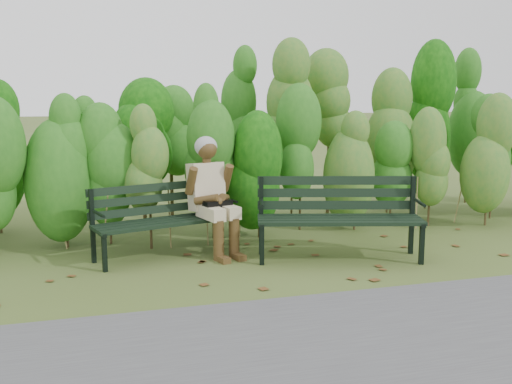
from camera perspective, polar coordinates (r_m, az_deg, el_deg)
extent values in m
plane|color=#4A5D24|center=(6.29, 0.88, -7.27)|extent=(80.00, 80.00, 0.00)
cube|color=#474749|center=(4.36, 9.57, -15.22)|extent=(60.00, 2.50, 0.01)
cylinder|color=#47381E|center=(7.21, -18.77, -2.31)|extent=(0.03, 0.03, 0.80)
ellipsoid|color=#286A1C|center=(7.11, -19.05, 2.74)|extent=(0.64, 0.64, 1.44)
cylinder|color=#47381E|center=(7.21, -13.91, -2.09)|extent=(0.03, 0.03, 0.80)
ellipsoid|color=#286A1C|center=(7.11, -14.12, 2.97)|extent=(0.64, 0.64, 1.44)
cylinder|color=#47381E|center=(7.25, -9.08, -1.85)|extent=(0.03, 0.03, 0.80)
ellipsoid|color=#286A1C|center=(7.15, -9.21, 3.18)|extent=(0.64, 0.64, 1.44)
cylinder|color=#47381E|center=(7.35, -4.34, -1.61)|extent=(0.03, 0.03, 0.80)
ellipsoid|color=#286A1C|center=(7.25, -4.40, 3.36)|extent=(0.64, 0.64, 1.44)
cylinder|color=#47381E|center=(7.49, 0.25, -1.36)|extent=(0.03, 0.03, 0.80)
ellipsoid|color=#286A1C|center=(7.39, 0.26, 3.51)|extent=(0.64, 0.64, 1.44)
cylinder|color=#47381E|center=(7.68, 4.64, -1.12)|extent=(0.03, 0.03, 0.80)
ellipsoid|color=#286A1C|center=(7.59, 4.71, 3.64)|extent=(0.64, 0.64, 1.44)
cylinder|color=#47381E|center=(7.91, 8.80, -0.88)|extent=(0.03, 0.03, 0.80)
ellipsoid|color=#286A1C|center=(7.82, 8.92, 3.73)|extent=(0.64, 0.64, 1.44)
cylinder|color=#47381E|center=(8.18, 12.69, -0.65)|extent=(0.03, 0.03, 0.80)
ellipsoid|color=#286A1C|center=(8.10, 12.86, 3.81)|extent=(0.64, 0.64, 1.44)
cylinder|color=#47381E|center=(8.49, 16.32, -0.44)|extent=(0.03, 0.03, 0.80)
ellipsoid|color=#286A1C|center=(8.41, 16.53, 3.86)|extent=(0.64, 0.64, 1.44)
cylinder|color=#47381E|center=(8.83, 19.68, -0.24)|extent=(0.03, 0.03, 0.80)
ellipsoid|color=#286A1C|center=(8.75, 19.92, 3.89)|extent=(0.64, 0.64, 1.44)
cylinder|color=#47381E|center=(9.20, 22.79, -0.06)|extent=(0.03, 0.03, 0.80)
ellipsoid|color=#286A1C|center=(9.12, 23.05, 3.91)|extent=(0.64, 0.64, 1.44)
cylinder|color=#47381E|center=(8.21, -22.32, -0.05)|extent=(0.04, 0.04, 1.10)
ellipsoid|color=#0E490C|center=(8.12, -22.72, 6.08)|extent=(0.70, 0.70, 1.98)
cylinder|color=#47381E|center=(8.16, -16.97, 0.20)|extent=(0.04, 0.04, 1.10)
ellipsoid|color=#0E490C|center=(8.07, -17.27, 6.38)|extent=(0.70, 0.70, 1.98)
cylinder|color=#47381E|center=(8.18, -11.59, 0.45)|extent=(0.04, 0.04, 1.10)
ellipsoid|color=#0E490C|center=(8.09, -11.80, 6.61)|extent=(0.70, 0.70, 1.98)
cylinder|color=#47381E|center=(8.27, -6.28, 0.69)|extent=(0.04, 0.04, 1.10)
ellipsoid|color=#0E490C|center=(8.18, -6.39, 6.79)|extent=(0.70, 0.70, 1.98)
cylinder|color=#47381E|center=(8.43, -1.13, 0.92)|extent=(0.04, 0.04, 1.10)
ellipsoid|color=#0E490C|center=(8.35, -1.15, 6.90)|extent=(0.70, 0.70, 1.98)
cylinder|color=#47381E|center=(8.66, 3.79, 1.13)|extent=(0.04, 0.04, 1.10)
ellipsoid|color=#0E490C|center=(8.57, 3.85, 6.95)|extent=(0.70, 0.70, 1.98)
cylinder|color=#47381E|center=(8.95, 8.43, 1.32)|extent=(0.04, 0.04, 1.10)
ellipsoid|color=#0E490C|center=(8.86, 8.57, 6.95)|extent=(0.70, 0.70, 1.98)
cylinder|color=#47381E|center=(9.29, 12.75, 1.49)|extent=(0.04, 0.04, 1.10)
ellipsoid|color=#0E490C|center=(9.21, 12.96, 6.91)|extent=(0.70, 0.70, 1.98)
cylinder|color=#47381E|center=(9.68, 16.75, 1.64)|extent=(0.04, 0.04, 1.10)
ellipsoid|color=#0E490C|center=(9.60, 17.00, 6.84)|extent=(0.70, 0.70, 1.98)
cylinder|color=#47381E|center=(10.11, 20.42, 1.77)|extent=(0.04, 0.04, 1.10)
ellipsoid|color=#0E490C|center=(10.04, 20.72, 6.75)|extent=(0.70, 0.70, 1.98)
cube|color=brown|center=(5.95, -9.97, -8.39)|extent=(0.10, 0.11, 0.01)
cube|color=brown|center=(5.59, -8.75, -9.56)|extent=(0.10, 0.11, 0.01)
cube|color=brown|center=(5.82, 1.50, -8.66)|extent=(0.10, 0.08, 0.01)
cube|color=brown|center=(6.27, 14.77, -7.62)|extent=(0.10, 0.11, 0.01)
cube|color=brown|center=(5.62, 8.07, -9.43)|extent=(0.11, 0.11, 0.01)
cube|color=brown|center=(5.56, 3.17, -9.55)|extent=(0.11, 0.11, 0.01)
cube|color=brown|center=(6.34, 1.73, -7.10)|extent=(0.11, 0.09, 0.01)
cube|color=brown|center=(7.77, 21.72, -4.66)|extent=(0.11, 0.11, 0.01)
cube|color=brown|center=(5.93, -16.43, -8.69)|extent=(0.11, 0.11, 0.01)
cube|color=brown|center=(7.37, 14.58, -5.03)|extent=(0.09, 0.11, 0.01)
cube|color=brown|center=(7.19, 0.70, -5.07)|extent=(0.11, 0.11, 0.01)
cube|color=brown|center=(5.97, 4.53, -8.22)|extent=(0.10, 0.08, 0.01)
cube|color=brown|center=(6.18, -15.06, -7.89)|extent=(0.10, 0.09, 0.01)
cube|color=brown|center=(7.20, 10.66, -5.22)|extent=(0.09, 0.10, 0.01)
cube|color=brown|center=(6.03, 13.59, -8.28)|extent=(0.11, 0.11, 0.01)
cube|color=brown|center=(6.20, 13.84, -7.78)|extent=(0.11, 0.11, 0.01)
cube|color=brown|center=(5.36, -3.61, -10.31)|extent=(0.11, 0.11, 0.01)
cube|color=brown|center=(5.03, -20.00, -12.24)|extent=(0.09, 0.10, 0.01)
cube|color=brown|center=(6.25, 12.68, -7.60)|extent=(0.10, 0.11, 0.01)
cube|color=brown|center=(7.09, 23.24, -6.08)|extent=(0.09, 0.07, 0.01)
cube|color=brown|center=(5.89, -21.13, -9.10)|extent=(0.07, 0.09, 0.01)
cube|color=brown|center=(6.01, -21.33, -8.72)|extent=(0.09, 0.07, 0.01)
cube|color=brown|center=(5.44, -11.14, -10.16)|extent=(0.10, 0.11, 0.01)
cube|color=brown|center=(6.86, -8.86, -5.91)|extent=(0.08, 0.10, 0.01)
cube|color=brown|center=(7.04, 0.70, -5.39)|extent=(0.11, 0.11, 0.01)
cube|color=brown|center=(6.94, 23.01, -6.41)|extent=(0.11, 0.11, 0.01)
cube|color=black|center=(6.53, -7.89, -3.09)|extent=(1.57, 0.53, 0.04)
cube|color=black|center=(6.63, -8.28, -2.90)|extent=(1.57, 0.53, 0.04)
cube|color=black|center=(6.73, -8.66, -2.72)|extent=(1.57, 0.53, 0.04)
cube|color=black|center=(6.83, -9.02, -2.55)|extent=(1.57, 0.53, 0.04)
cube|color=black|center=(6.88, -9.31, -1.62)|extent=(1.56, 0.48, 0.09)
cube|color=black|center=(6.87, -9.38, -0.58)|extent=(1.56, 0.48, 0.09)
cube|color=black|center=(6.86, -9.45, 0.46)|extent=(1.56, 0.48, 0.09)
cube|color=black|center=(6.31, -14.23, -5.63)|extent=(0.06, 0.06, 0.40)
cube|color=black|center=(6.62, -15.31, -3.17)|extent=(0.06, 0.06, 0.80)
cube|color=black|center=(6.43, -14.78, -3.68)|extent=(0.16, 0.44, 0.04)
cylinder|color=black|center=(6.34, -14.74, -2.04)|extent=(0.12, 0.33, 0.03)
cube|color=black|center=(6.90, -1.95, -4.02)|extent=(0.06, 0.06, 0.40)
cube|color=black|center=(7.18, -3.48, -1.84)|extent=(0.06, 0.06, 0.80)
cube|color=black|center=(7.01, -2.68, -2.27)|extent=(0.16, 0.44, 0.04)
cylinder|color=black|center=(6.93, -2.52, -0.75)|extent=(0.12, 0.33, 0.03)
cube|color=black|center=(6.39, 8.22, -2.99)|extent=(1.74, 0.57, 0.04)
cube|color=black|center=(6.50, 8.05, -2.75)|extent=(1.74, 0.57, 0.04)
cube|color=black|center=(6.62, 7.89, -2.52)|extent=(1.74, 0.57, 0.04)
cube|color=black|center=(6.74, 7.74, -2.30)|extent=(1.74, 0.57, 0.04)
cube|color=black|center=(6.81, 7.65, -1.25)|extent=(1.73, 0.52, 0.10)
cube|color=black|center=(6.80, 7.66, -0.08)|extent=(1.73, 0.52, 0.10)
cube|color=black|center=(6.79, 7.67, 1.09)|extent=(1.73, 0.52, 0.10)
cube|color=black|center=(6.35, 0.56, -5.02)|extent=(0.06, 0.06, 0.44)
cube|color=black|center=(6.71, 0.49, -2.26)|extent=(0.06, 0.06, 0.89)
cube|color=black|center=(6.50, 0.53, -2.85)|extent=(0.18, 0.49, 0.04)
cylinder|color=black|center=(6.40, 0.54, -1.04)|extent=(0.13, 0.37, 0.04)
cube|color=black|center=(6.61, 15.51, -4.79)|extent=(0.06, 0.06, 0.44)
cube|color=black|center=(6.96, 14.63, -2.16)|extent=(0.06, 0.06, 0.89)
cube|color=black|center=(6.75, 15.13, -2.71)|extent=(0.18, 0.49, 0.04)
cylinder|color=black|center=(6.66, 15.32, -0.98)|extent=(0.13, 0.37, 0.04)
cube|color=beige|center=(6.63, -4.35, -1.96)|extent=(0.27, 0.48, 0.14)
cube|color=beige|center=(6.72, -2.88, -1.79)|extent=(0.27, 0.48, 0.14)
cylinder|color=#4D3719|center=(6.53, -3.58, -4.61)|extent=(0.15, 0.15, 0.44)
cylinder|color=#4D3719|center=(6.62, -2.10, -4.40)|extent=(0.15, 0.15, 0.44)
cube|color=#4D3719|center=(6.51, -3.21, -6.40)|extent=(0.15, 0.23, 0.06)
cube|color=#4D3719|center=(6.60, -1.72, -6.16)|extent=(0.15, 0.23, 0.06)
cube|color=beige|center=(6.88, -4.77, 0.55)|extent=(0.45, 0.36, 0.56)
cylinder|color=#4D3719|center=(6.83, -4.72, 2.94)|extent=(0.10, 0.10, 0.11)
sphere|color=#4D3719|center=(6.80, -4.69, 4.10)|extent=(0.23, 0.23, 0.23)
ellipsoid|color=gray|center=(6.82, -4.80, 4.34)|extent=(0.26, 0.25, 0.23)
cylinder|color=#4D3719|center=(6.70, -6.17, 1.06)|extent=(0.15, 0.24, 0.33)
cylinder|color=#4D3719|center=(6.90, -2.78, 1.36)|extent=(0.15, 0.24, 0.33)
cylinder|color=#4D3719|center=(6.65, -4.74, -0.71)|extent=(0.29, 0.24, 0.14)
cylinder|color=#4D3719|center=(6.76, -3.03, -0.53)|extent=(0.19, 0.30, 0.14)
sphere|color=#4D3719|center=(6.65, -3.62, -0.88)|extent=(0.12, 0.12, 0.12)
cube|color=black|center=(6.67, -3.65, -1.50)|extent=(0.35, 0.21, 0.17)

